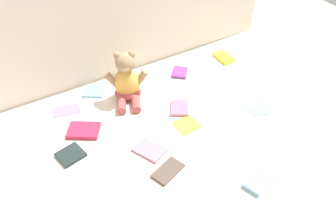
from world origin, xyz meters
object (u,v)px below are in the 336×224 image
object	(u,v)px
book_case_11	(84,131)
book_case_12	(94,91)
book_case_0	(259,181)
teddy_bear	(127,82)
book_case_2	(259,107)
book_case_5	(168,171)
book_case_3	(187,125)
book_case_8	(142,76)
book_case_10	(224,57)
book_case_7	(149,150)
book_case_9	(71,155)
book_case_1	(180,108)
book_case_6	(66,110)
book_case_4	(180,72)

from	to	relation	value
book_case_11	book_case_12	xyz separation A→B (m)	(0.14, 0.24, -0.00)
book_case_0	teddy_bear	bearing A→B (deg)	178.11
teddy_bear	book_case_12	bearing A→B (deg)	158.55
teddy_bear	book_case_11	size ratio (longest dim) A/B	1.87
book_case_2	book_case_5	bearing A→B (deg)	32.98
book_case_3	book_case_8	distance (m)	0.41
book_case_10	book_case_0	bearing A→B (deg)	62.45
book_case_7	book_case_8	size ratio (longest dim) A/B	1.07
book_case_3	book_case_9	xyz separation A→B (m)	(-0.49, 0.09, 0.00)
teddy_bear	book_case_11	distance (m)	0.30
book_case_10	book_case_7	bearing A→B (deg)	31.16
book_case_9	book_case_11	size ratio (longest dim) A/B	0.74
book_case_0	book_case_10	xyz separation A→B (m)	(0.40, 0.73, -0.00)
book_case_12	book_case_3	bearing A→B (deg)	-114.33
book_case_7	book_case_12	xyz separation A→B (m)	(-0.05, 0.48, -0.00)
book_case_1	book_case_12	xyz separation A→B (m)	(-0.29, 0.32, -0.00)
book_case_0	book_case_1	world-z (taller)	book_case_0
book_case_8	book_case_11	size ratio (longest dim) A/B	0.88
book_case_9	book_case_10	size ratio (longest dim) A/B	0.83
book_case_5	book_case_10	world-z (taller)	book_case_10
book_case_11	book_case_8	bearing A→B (deg)	152.63
book_case_11	book_case_6	bearing A→B (deg)	-140.94
book_case_9	book_case_12	distance (m)	0.41
book_case_7	book_case_8	bearing A→B (deg)	-139.04
book_case_9	book_case_8	bearing A→B (deg)	-68.34
book_case_6	book_case_2	bearing A→B (deg)	-106.65
book_case_2	book_case_1	bearing A→B (deg)	-6.85
book_case_8	book_case_9	size ratio (longest dim) A/B	1.18
book_case_4	book_case_8	bearing A→B (deg)	-161.39
book_case_2	book_case_6	bearing A→B (deg)	-7.32
book_case_0	book_case_1	xyz separation A→B (m)	(-0.03, 0.50, -0.00)
book_case_0	book_case_8	size ratio (longest dim) A/B	1.05
book_case_5	book_case_10	bearing A→B (deg)	-71.94
teddy_bear	book_case_2	bearing A→B (deg)	-14.35
book_case_3	book_case_10	xyz separation A→B (m)	(0.46, 0.34, 0.00)
book_case_9	book_case_7	bearing A→B (deg)	-128.01
book_case_3	book_case_7	xyz separation A→B (m)	(-0.21, -0.05, 0.00)
teddy_bear	book_case_9	xyz separation A→B (m)	(-0.36, -0.21, -0.08)
teddy_bear	book_case_3	bearing A→B (deg)	-42.62
book_case_4	book_case_12	distance (m)	0.45
book_case_9	book_case_4	bearing A→B (deg)	-81.44
book_case_1	book_case_6	xyz separation A→B (m)	(-0.45, 0.26, -0.00)
book_case_1	book_case_9	world-z (taller)	same
book_case_7	book_case_10	xyz separation A→B (m)	(0.67, 0.38, 0.00)
book_case_1	book_case_3	xyz separation A→B (m)	(-0.03, -0.10, -0.00)
book_case_3	book_case_6	size ratio (longest dim) A/B	0.79
book_case_0	book_case_4	size ratio (longest dim) A/B	1.32
book_case_1	book_case_10	size ratio (longest dim) A/B	0.88
book_case_1	book_case_5	distance (m)	0.36
book_case_5	book_case_2	bearing A→B (deg)	-99.07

